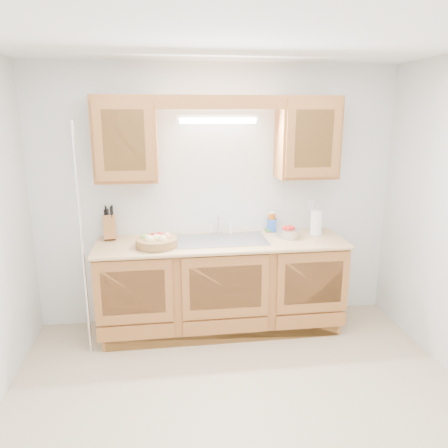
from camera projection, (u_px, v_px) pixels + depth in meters
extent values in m
plane|color=tan|center=(243.00, 408.00, 3.13)|extent=(3.50, 3.50, 0.00)
plane|color=white|center=(248.00, 33.00, 2.50)|extent=(3.50, 3.50, 0.00)
cube|color=silver|center=(217.00, 197.00, 4.26)|extent=(3.50, 0.02, 2.50)
cube|color=silver|center=(332.00, 378.00, 1.38)|extent=(3.50, 0.02, 2.50)
cube|color=#A3642F|center=(221.00, 286.00, 4.17)|extent=(2.20, 0.60, 0.86)
cube|color=tan|center=(221.00, 243.00, 4.05)|extent=(2.30, 0.63, 0.04)
cube|color=#A3642F|center=(126.00, 139.00, 3.84)|extent=(0.55, 0.33, 0.75)
cube|color=#A3642F|center=(307.00, 138.00, 4.06)|extent=(0.55, 0.33, 0.75)
cube|color=#A3642F|center=(221.00, 102.00, 3.73)|extent=(2.20, 0.05, 0.12)
cylinder|color=white|center=(218.00, 121.00, 3.98)|extent=(0.70, 0.05, 0.05)
cube|color=white|center=(218.00, 117.00, 4.00)|extent=(0.76, 0.06, 0.05)
cube|color=#9E9EA3|center=(221.00, 240.00, 4.06)|extent=(0.84, 0.46, 0.01)
cube|color=#9E9EA3|center=(199.00, 249.00, 4.05)|extent=(0.39, 0.40, 0.16)
cube|color=#9E9EA3|center=(243.00, 247.00, 4.11)|extent=(0.39, 0.40, 0.16)
cylinder|color=silver|center=(218.00, 232.00, 4.25)|extent=(0.06, 0.06, 0.04)
cylinder|color=silver|center=(218.00, 224.00, 4.23)|extent=(0.02, 0.02, 0.16)
cylinder|color=silver|center=(219.00, 217.00, 4.16)|extent=(0.02, 0.12, 0.02)
cylinder|color=white|center=(231.00, 228.00, 4.25)|extent=(0.03, 0.03, 0.12)
cylinder|color=silver|center=(82.00, 244.00, 3.62)|extent=(0.03, 0.03, 2.00)
cube|color=white|center=(311.00, 205.00, 4.40)|extent=(0.08, 0.01, 0.12)
cylinder|color=#A77E43|center=(157.00, 242.00, 3.86)|extent=(0.48, 0.48, 0.07)
sphere|color=#D8C67F|center=(149.00, 240.00, 3.80)|extent=(0.09, 0.09, 0.09)
sphere|color=#D8C67F|center=(162.00, 240.00, 3.81)|extent=(0.09, 0.09, 0.09)
sphere|color=tan|center=(167.00, 237.00, 3.90)|extent=(0.09, 0.09, 0.09)
sphere|color=red|center=(154.00, 237.00, 3.91)|extent=(0.08, 0.08, 0.08)
sphere|color=#72A53F|center=(145.00, 238.00, 3.87)|extent=(0.08, 0.08, 0.08)
sphere|color=#D8C67F|center=(156.00, 239.00, 3.84)|extent=(0.09, 0.09, 0.09)
sphere|color=red|center=(160.00, 236.00, 3.94)|extent=(0.08, 0.08, 0.08)
cube|color=#A3642F|center=(109.00, 227.00, 4.08)|extent=(0.14, 0.20, 0.25)
cylinder|color=black|center=(105.00, 214.00, 4.02)|extent=(0.02, 0.04, 0.09)
cylinder|color=black|center=(108.00, 214.00, 4.03)|extent=(0.02, 0.04, 0.09)
cylinder|color=black|center=(111.00, 213.00, 4.03)|extent=(0.02, 0.04, 0.09)
cylinder|color=black|center=(106.00, 212.00, 4.06)|extent=(0.02, 0.04, 0.09)
cylinder|color=black|center=(111.00, 211.00, 4.06)|extent=(0.02, 0.04, 0.09)
cylinder|color=black|center=(106.00, 210.00, 4.09)|extent=(0.02, 0.04, 0.09)
cylinder|color=black|center=(112.00, 210.00, 4.09)|extent=(0.02, 0.04, 0.09)
cylinder|color=#DC590C|center=(272.00, 222.00, 4.33)|extent=(0.08, 0.08, 0.19)
cylinder|color=white|center=(272.00, 213.00, 4.31)|extent=(0.06, 0.06, 0.01)
imported|color=blue|center=(272.00, 222.00, 4.33)|extent=(0.10, 0.10, 0.19)
cube|color=#CC333F|center=(272.00, 231.00, 4.36)|extent=(0.13, 0.09, 0.01)
cube|color=green|center=(272.00, 230.00, 4.35)|extent=(0.13, 0.09, 0.02)
cylinder|color=silver|center=(316.00, 234.00, 4.25)|extent=(0.14, 0.14, 0.01)
cylinder|color=silver|center=(316.00, 221.00, 4.21)|extent=(0.02, 0.02, 0.27)
cylinder|color=white|center=(316.00, 222.00, 4.22)|extent=(0.12, 0.12, 0.23)
sphere|color=silver|center=(317.00, 207.00, 4.18)|extent=(0.02, 0.02, 0.02)
cylinder|color=silver|center=(288.00, 233.00, 4.15)|extent=(0.23, 0.23, 0.09)
sphere|color=red|center=(285.00, 228.00, 4.14)|extent=(0.06, 0.06, 0.06)
sphere|color=red|center=(290.00, 228.00, 4.16)|extent=(0.06, 0.06, 0.06)
sphere|color=red|center=(289.00, 229.00, 4.11)|extent=(0.06, 0.06, 0.06)
sphere|color=red|center=(292.00, 229.00, 4.13)|extent=(0.06, 0.06, 0.06)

